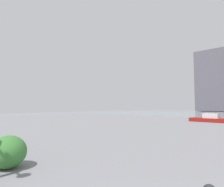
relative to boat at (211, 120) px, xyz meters
The scene contains 2 objects.
shrub_wide 18.75m from the boat, 89.88° to the left, with size 0.97×0.87×0.82m.
boat is the anchor object (origin of this frame).
Camera 1 is at (0.30, 1.03, 1.59)m, focal length 30.39 mm.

